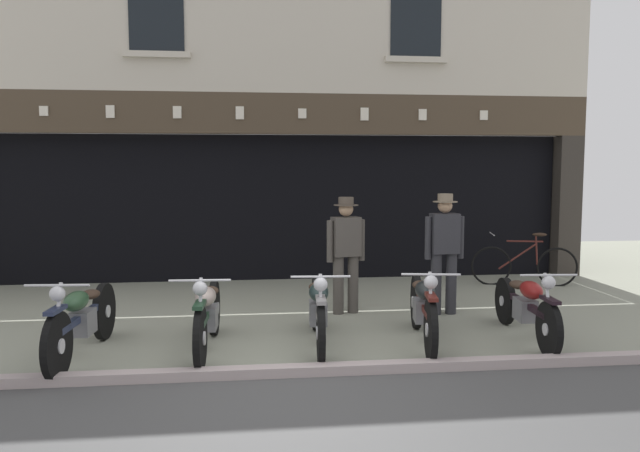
# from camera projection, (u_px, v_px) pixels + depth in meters

# --- Properties ---
(ground) EXTENTS (23.47, 22.00, 0.18)m
(ground) POSITION_uv_depth(u_px,v_px,m) (303.00, 424.00, 5.07)
(ground) COLOR gray
(shop_facade) EXTENTS (11.77, 4.42, 6.07)m
(shop_facade) POSITION_uv_depth(u_px,v_px,m) (268.00, 184.00, 12.83)
(shop_facade) COLOR black
(shop_facade) RESTS_ON ground
(motorcycle_left) EXTENTS (0.62, 2.10, 0.93)m
(motorcycle_left) POSITION_uv_depth(u_px,v_px,m) (82.00, 318.00, 6.64)
(motorcycle_left) COLOR black
(motorcycle_left) RESTS_ON ground
(motorcycle_center_left) EXTENTS (0.62, 1.99, 0.92)m
(motorcycle_center_left) POSITION_uv_depth(u_px,v_px,m) (207.00, 313.00, 6.89)
(motorcycle_center_left) COLOR black
(motorcycle_center_left) RESTS_ON ground
(motorcycle_center) EXTENTS (0.62, 2.03, 0.93)m
(motorcycle_center) POSITION_uv_depth(u_px,v_px,m) (318.00, 309.00, 7.10)
(motorcycle_center) COLOR black
(motorcycle_center) RESTS_ON ground
(motorcycle_center_right) EXTENTS (0.62, 2.01, 0.93)m
(motorcycle_center_right) POSITION_uv_depth(u_px,v_px,m) (423.00, 307.00, 7.19)
(motorcycle_center_right) COLOR black
(motorcycle_center_right) RESTS_ON ground
(motorcycle_right) EXTENTS (0.62, 2.02, 0.89)m
(motorcycle_right) POSITION_uv_depth(u_px,v_px,m) (526.00, 305.00, 7.36)
(motorcycle_right) COLOR black
(motorcycle_right) RESTS_ON ground
(salesman_left) EXTENTS (0.55, 0.34, 1.62)m
(salesman_left) POSITION_uv_depth(u_px,v_px,m) (346.00, 249.00, 8.63)
(salesman_left) COLOR #47423D
(salesman_left) RESTS_ON ground
(shopkeeper_center) EXTENTS (0.56, 0.33, 1.67)m
(shopkeeper_center) POSITION_uv_depth(u_px,v_px,m) (444.00, 248.00, 8.57)
(shopkeeper_center) COLOR #2D2D33
(shopkeeper_center) RESTS_ON ground
(advert_board_near) EXTENTS (0.79, 0.03, 0.99)m
(advert_board_near) POSITION_uv_depth(u_px,v_px,m) (361.00, 181.00, 11.40)
(advert_board_near) COLOR silver
(advert_board_far) EXTENTS (0.80, 0.03, 1.02)m
(advert_board_far) POSITION_uv_depth(u_px,v_px,m) (415.00, 184.00, 11.52)
(advert_board_far) COLOR beige
(leaning_bicycle) EXTENTS (1.74, 0.61, 0.93)m
(leaning_bicycle) POSITION_uv_depth(u_px,v_px,m) (525.00, 264.00, 10.69)
(leaning_bicycle) COLOR black
(leaning_bicycle) RESTS_ON ground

